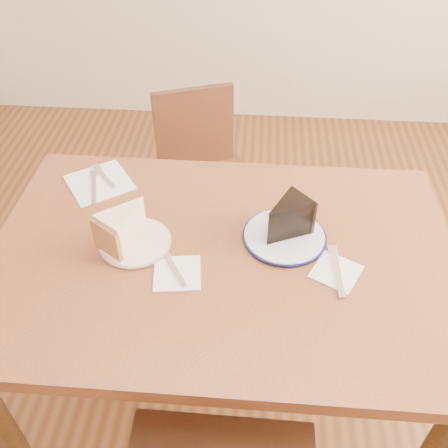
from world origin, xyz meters
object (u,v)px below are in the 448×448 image
chair_far (202,178)px  carrot_cake (127,226)px  plate_navy (284,236)px  chocolate_cake (285,221)px  plate_cream (135,242)px  table (221,278)px

chair_far → carrot_cake: bearing=61.9°
plate_navy → chocolate_cake: (-0.00, -0.00, 0.05)m
plate_cream → plate_navy: size_ratio=0.85×
chair_far → carrot_cake: size_ratio=5.98×
plate_navy → carrot_cake: carrot_cake is taller
plate_cream → plate_navy: bearing=7.8°
chocolate_cake → chair_far: bearing=-19.4°
table → chocolate_cake: 0.23m
chair_far → chocolate_cake: 0.82m
carrot_cake → chocolate_cake: (0.40, 0.04, 0.00)m
table → plate_cream: (-0.23, 0.01, 0.10)m
chair_far → chocolate_cake: bearing=94.4°
plate_cream → plate_navy: (0.39, 0.05, 0.00)m
carrot_cake → chocolate_cake: bearing=40.8°
chocolate_cake → plate_navy: bearing=-115.1°
chair_far → plate_cream: 0.79m
table → carrot_cake: (-0.24, 0.02, 0.15)m
plate_cream → carrot_cake: size_ratio=1.39×
plate_navy → carrot_cake: 0.41m
table → chair_far: chair_far is taller
carrot_cake → chocolate_cake: chocolate_cake is taller
plate_navy → carrot_cake: (-0.41, -0.04, 0.05)m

